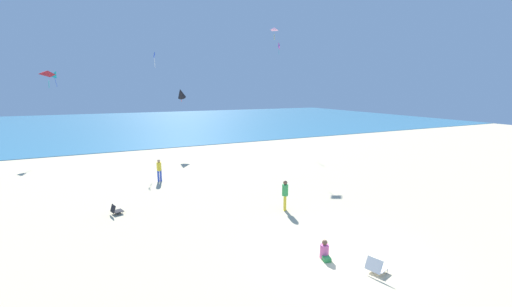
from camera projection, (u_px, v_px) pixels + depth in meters
name	position (u px, v px, depth m)	size (l,w,h in m)	color
ground_plane	(244.00, 186.00, 21.67)	(120.00, 120.00, 0.00)	beige
ocean_water	(152.00, 122.00, 63.09)	(120.00, 60.00, 0.05)	teal
beach_chair_mid_beach	(376.00, 266.00, 11.34)	(0.83, 0.77, 0.61)	white
beach_chair_far_left	(116.00, 210.00, 16.72)	(0.68, 0.65, 0.54)	black
person_0	(325.00, 251.00, 12.37)	(0.46, 0.65, 0.75)	#D8599E
person_1	(159.00, 169.00, 22.59)	(0.39, 0.39, 1.62)	blue
person_2	(285.00, 193.00, 17.17)	(0.45, 0.45, 1.68)	yellow
kite_magenta	(279.00, 46.00, 38.13)	(0.29, 0.77, 1.38)	#DB3DA8
kite_blue	(154.00, 56.00, 29.86)	(0.13, 0.57, 1.44)	blue
kite_teal	(55.00, 74.00, 31.78)	(0.93, 0.78, 1.69)	#1EADAD
kite_pink	(274.00, 29.00, 30.48)	(0.85, 0.70, 1.17)	pink
kite_red	(48.00, 73.00, 18.68)	(0.88, 0.83, 1.11)	red
kite_black	(181.00, 93.00, 32.86)	(1.34, 1.44, 1.51)	black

